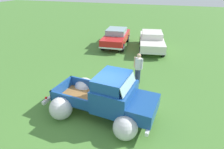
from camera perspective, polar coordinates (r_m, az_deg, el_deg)
name	(u,v)px	position (r m, az deg, el deg)	size (l,w,h in m)	color
ground_plane	(101,112)	(8.34, -3.43, -11.34)	(80.00, 80.00, 0.00)	#477A33
vintage_pickup_truck	(109,100)	(7.75, -1.00, -7.68)	(4.80, 3.17, 1.96)	black
show_car_0	(116,37)	(16.39, 1.25, 11.42)	(2.15, 4.40, 1.43)	black
show_car_1	(152,40)	(15.70, 11.95, 10.16)	(2.56, 4.67, 1.43)	black
spectator_0	(138,67)	(10.17, 7.93, 2.42)	(0.53, 0.43, 1.72)	navy
lane_cone_0	(120,82)	(9.92, 2.56, -2.38)	(0.36, 0.36, 0.63)	black
lane_cone_1	(104,78)	(10.39, -2.40, -0.93)	(0.36, 0.36, 0.63)	black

